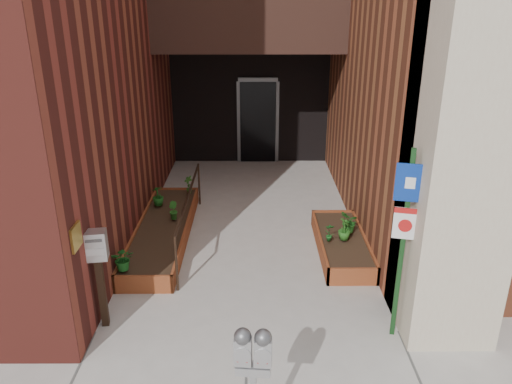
{
  "coord_description": "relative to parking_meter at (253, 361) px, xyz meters",
  "views": [
    {
      "loc": [
        0.09,
        -5.42,
        4.14
      ],
      "look_at": [
        0.13,
        1.8,
        1.27
      ],
      "focal_mm": 35.0,
      "sensor_mm": 36.0,
      "label": 1
    }
  ],
  "objects": [
    {
      "name": "ground",
      "position": [
        -0.08,
        1.92,
        -1.15
      ],
      "size": [
        80.0,
        80.0,
        0.0
      ],
      "primitive_type": "plane",
      "color": "#9E9991",
      "rests_on": "ground"
    },
    {
      "name": "planter_left",
      "position": [
        -1.63,
        4.62,
        -1.02
      ],
      "size": [
        0.9,
        3.6,
        0.3
      ],
      "color": "brown",
      "rests_on": "ground"
    },
    {
      "name": "planter_right",
      "position": [
        1.52,
        4.12,
        -1.02
      ],
      "size": [
        0.8,
        2.2,
        0.3
      ],
      "color": "brown",
      "rests_on": "ground"
    },
    {
      "name": "handrail",
      "position": [
        -1.13,
        4.57,
        -0.41
      ],
      "size": [
        0.04,
        3.34,
        0.9
      ],
      "color": "black",
      "rests_on": "ground"
    },
    {
      "name": "parking_meter",
      "position": [
        0.0,
        0.0,
        0.0
      ],
      "size": [
        0.34,
        0.17,
        1.49
      ],
      "color": "#A2A2A4",
      "rests_on": "ground"
    },
    {
      "name": "sign_post",
      "position": [
        1.81,
        1.87,
        0.4
      ],
      "size": [
        0.34,
        0.12,
        2.52
      ],
      "color": "#153A18",
      "rests_on": "ground"
    },
    {
      "name": "payment_dropbox",
      "position": [
        -1.98,
        2.09,
        -0.15
      ],
      "size": [
        0.3,
        0.25,
        1.39
      ],
      "color": "black",
      "rests_on": "ground"
    },
    {
      "name": "shrub_left_a",
      "position": [
        -1.93,
        3.02,
        -0.67
      ],
      "size": [
        0.37,
        0.37,
        0.37
      ],
      "primitive_type": "imported",
      "rotation": [
        0.0,
        0.0,
        0.14
      ],
      "color": "#1B601E",
      "rests_on": "planter_left"
    },
    {
      "name": "shrub_left_b",
      "position": [
        -1.47,
        4.84,
        -0.69
      ],
      "size": [
        0.25,
        0.25,
        0.33
      ],
      "primitive_type": "imported",
      "rotation": [
        0.0,
        0.0,
        2.24
      ],
      "color": "#225D1A",
      "rests_on": "planter_left"
    },
    {
      "name": "shrub_left_c",
      "position": [
        -1.86,
        5.48,
        -0.66
      ],
      "size": [
        0.3,
        0.3,
        0.39
      ],
      "primitive_type": "imported",
      "rotation": [
        0.0,
        0.0,
        3.74
      ],
      "color": "#195317",
      "rests_on": "planter_left"
    },
    {
      "name": "shrub_left_d",
      "position": [
        -1.33,
        6.1,
        -0.66
      ],
      "size": [
        0.28,
        0.28,
        0.38
      ],
      "primitive_type": "imported",
      "rotation": [
        0.0,
        0.0,
        5.47
      ],
      "color": "#295B1A",
      "rests_on": "planter_left"
    },
    {
      "name": "shrub_right_a",
      "position": [
        1.53,
        4.0,
        -0.66
      ],
      "size": [
        0.22,
        0.22,
        0.37
      ],
      "primitive_type": "imported",
      "rotation": [
        0.0,
        0.0,
        1.54
      ],
      "color": "#27631C",
      "rests_on": "planter_right"
    },
    {
      "name": "shrub_right_b",
      "position": [
        1.27,
        3.94,
        -0.69
      ],
      "size": [
        0.17,
        0.17,
        0.32
      ],
      "primitive_type": "imported",
      "rotation": [
        0.0,
        0.0,
        3.1
      ],
      "color": "#18551B",
      "rests_on": "planter_right"
    },
    {
      "name": "shrub_right_c",
      "position": [
        1.65,
        4.26,
        -0.66
      ],
      "size": [
        0.36,
        0.36,
        0.38
      ],
      "primitive_type": "imported",
      "rotation": [
        0.0,
        0.0,
        4.65
      ],
      "color": "#1C5B1A",
      "rests_on": "planter_right"
    }
  ]
}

